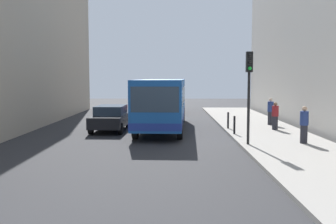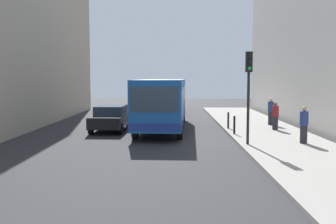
% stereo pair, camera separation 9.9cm
% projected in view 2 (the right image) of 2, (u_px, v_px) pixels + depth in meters
% --- Properties ---
extents(ground_plane, '(80.00, 80.00, 0.00)m').
position_uv_depth(ground_plane, '(169.00, 140.00, 20.26)').
color(ground_plane, '#2D2D30').
extents(sidewalk, '(4.40, 40.00, 0.15)m').
position_uv_depth(sidewalk, '(277.00, 139.00, 20.18)').
color(sidewalk, '#9E9991').
rests_on(sidewalk, ground).
extents(bus, '(3.02, 11.12, 3.00)m').
position_uv_depth(bus, '(163.00, 101.00, 24.33)').
color(bus, '#19519E').
rests_on(bus, ground).
extents(car_beside_bus, '(1.98, 4.46, 1.48)m').
position_uv_depth(car_beside_bus, '(111.00, 117.00, 23.65)').
color(car_beside_bus, black).
rests_on(car_beside_bus, ground).
extents(car_behind_bus, '(2.00, 4.47, 1.48)m').
position_uv_depth(car_behind_bus, '(172.00, 104.00, 36.04)').
color(car_behind_bus, maroon).
rests_on(car_behind_bus, ground).
extents(traffic_light, '(0.28, 0.33, 4.10)m').
position_uv_depth(traffic_light, '(249.00, 80.00, 17.77)').
color(traffic_light, black).
rests_on(traffic_light, sidewalk).
extents(bollard_near, '(0.11, 0.11, 0.95)m').
position_uv_depth(bollard_near, '(234.00, 125.00, 21.26)').
color(bollard_near, black).
rests_on(bollard_near, sidewalk).
extents(bollard_mid, '(0.11, 0.11, 0.95)m').
position_uv_depth(bollard_mid, '(228.00, 120.00, 23.61)').
color(bollard_mid, black).
rests_on(bollard_mid, sidewalk).
extents(pedestrian_near_signal, '(0.38, 0.38, 1.68)m').
position_uv_depth(pedestrian_near_signal, '(304.00, 125.00, 18.19)').
color(pedestrian_near_signal, '#26262D').
rests_on(pedestrian_near_signal, sidewalk).
extents(pedestrian_mid_sidewalk, '(0.38, 0.38, 1.58)m').
position_uv_depth(pedestrian_mid_sidewalk, '(275.00, 116.00, 22.97)').
color(pedestrian_mid_sidewalk, '#26262D').
rests_on(pedestrian_mid_sidewalk, sidewalk).
extents(pedestrian_far_sidewalk, '(0.38, 0.38, 1.69)m').
position_uv_depth(pedestrian_far_sidewalk, '(271.00, 111.00, 25.38)').
color(pedestrian_far_sidewalk, '#26262D').
rests_on(pedestrian_far_sidewalk, sidewalk).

